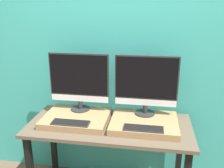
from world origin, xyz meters
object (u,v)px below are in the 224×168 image
Objects in this scene: keyboard_left at (71,123)px; monitor_right at (146,83)px; monitor_left at (79,80)px; keyboard_right at (143,128)px.

keyboard_left is 0.72m from monitor_right.
monitor_left is 0.72m from keyboard_right.
monitor_left is at bearing 180.00° from monitor_right.
keyboard_right is (0.60, -0.29, -0.28)m from monitor_left.
monitor_right is 0.40m from keyboard_right.
keyboard_left and keyboard_right have the same top height.
monitor_right is at bearing 25.82° from keyboard_left.
keyboard_right is at bearing -25.82° from monitor_left.
keyboard_left is 1.00× the size of keyboard_right.
monitor_left is 1.72× the size of keyboard_right.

